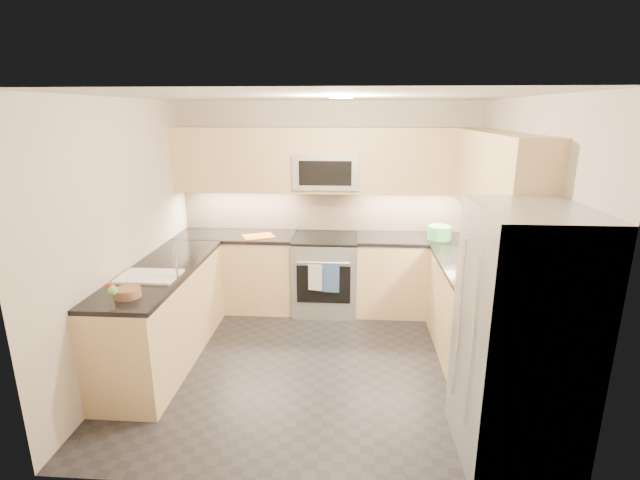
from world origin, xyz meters
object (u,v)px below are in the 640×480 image
at_px(microwave, 326,171).
at_px(gas_range, 325,274).
at_px(cutting_board, 258,236).
at_px(fruit_basket, 128,293).
at_px(refrigerator, 520,340).
at_px(utensil_bowl, 439,233).

bearing_deg(microwave, gas_range, -90.00).
bearing_deg(cutting_board, microwave, 14.73).
distance_m(gas_range, fruit_basket, 2.52).
relative_size(gas_range, cutting_board, 2.55).
relative_size(microwave, fruit_basket, 3.73).
bearing_deg(microwave, refrigerator, -60.38).
height_order(gas_range, cutting_board, cutting_board).
distance_m(microwave, utensil_bowl, 1.51).
height_order(microwave, refrigerator, microwave).
xyz_separation_m(microwave, cutting_board, (-0.79, -0.21, -0.75)).
height_order(gas_range, utensil_bowl, utensil_bowl).
distance_m(microwave, cutting_board, 1.11).
relative_size(gas_range, utensil_bowl, 3.36).
relative_size(microwave, utensil_bowl, 2.80).
bearing_deg(microwave, utensil_bowl, -6.97).
distance_m(gas_range, refrigerator, 2.86).
bearing_deg(gas_range, fruit_basket, -126.58).
relative_size(microwave, refrigerator, 0.42).
relative_size(microwave, cutting_board, 2.13).
bearing_deg(refrigerator, utensil_bowl, 92.83).
bearing_deg(utensil_bowl, refrigerator, -87.17).
distance_m(microwave, fruit_basket, 2.67).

